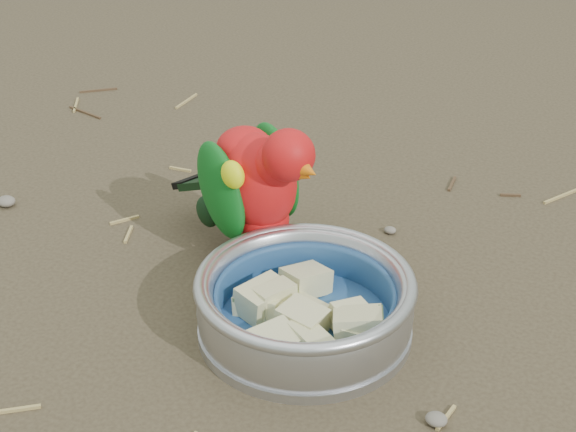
% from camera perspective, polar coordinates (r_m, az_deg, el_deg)
% --- Properties ---
extents(ground, '(60.00, 60.00, 0.00)m').
position_cam_1_polar(ground, '(0.88, -5.17, -5.61)').
color(ground, '#443928').
extents(food_bowl, '(0.20, 0.20, 0.02)m').
position_cam_1_polar(food_bowl, '(0.83, 1.09, -7.11)').
color(food_bowl, '#B2B2BA').
rests_on(food_bowl, ground).
extents(bowl_wall, '(0.20, 0.20, 0.04)m').
position_cam_1_polar(bowl_wall, '(0.81, 1.11, -5.42)').
color(bowl_wall, '#B2B2BA').
rests_on(bowl_wall, food_bowl).
extents(fruit_wedges, '(0.12, 0.12, 0.03)m').
position_cam_1_polar(fruit_wedges, '(0.82, 1.10, -5.82)').
color(fruit_wedges, beige).
rests_on(fruit_wedges, food_bowl).
extents(lory_parrot, '(0.22, 0.17, 0.16)m').
position_cam_1_polar(lory_parrot, '(0.90, -2.02, 1.45)').
color(lory_parrot, red).
rests_on(lory_parrot, ground).
extents(ground_debris, '(0.90, 0.80, 0.01)m').
position_cam_1_polar(ground_debris, '(0.92, -3.12, -3.23)').
color(ground_debris, tan).
rests_on(ground_debris, ground).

